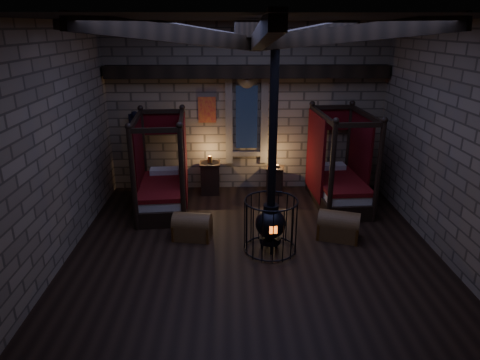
{
  "coord_description": "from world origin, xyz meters",
  "views": [
    {
      "loc": [
        -0.45,
        -7.28,
        4.09
      ],
      "look_at": [
        -0.24,
        0.6,
        1.24
      ],
      "focal_mm": 32.0,
      "sensor_mm": 36.0,
      "label": 1
    }
  ],
  "objects_px": {
    "bed_right": "(338,181)",
    "trunk_left": "(192,227)",
    "stove": "(271,221)",
    "bed_left": "(163,187)",
    "trunk_right": "(339,226)"
  },
  "relations": [
    {
      "from": "bed_right",
      "to": "trunk_left",
      "type": "height_order",
      "value": "bed_right"
    },
    {
      "from": "bed_right",
      "to": "trunk_left",
      "type": "bearing_deg",
      "value": -155.3
    },
    {
      "from": "bed_right",
      "to": "stove",
      "type": "height_order",
      "value": "stove"
    },
    {
      "from": "bed_left",
      "to": "stove",
      "type": "relative_size",
      "value": 0.54
    },
    {
      "from": "trunk_left",
      "to": "trunk_right",
      "type": "distance_m",
      "value": 2.97
    },
    {
      "from": "stove",
      "to": "trunk_left",
      "type": "bearing_deg",
      "value": 155.39
    },
    {
      "from": "trunk_right",
      "to": "trunk_left",
      "type": "bearing_deg",
      "value": -162.31
    },
    {
      "from": "bed_right",
      "to": "trunk_right",
      "type": "height_order",
      "value": "bed_right"
    },
    {
      "from": "bed_left",
      "to": "stove",
      "type": "height_order",
      "value": "stove"
    },
    {
      "from": "bed_left",
      "to": "trunk_right",
      "type": "xyz_separation_m",
      "value": [
        3.77,
        -1.63,
        -0.28
      ]
    },
    {
      "from": "bed_right",
      "to": "trunk_right",
      "type": "bearing_deg",
      "value": -105.58
    },
    {
      "from": "bed_left",
      "to": "trunk_right",
      "type": "distance_m",
      "value": 4.11
    },
    {
      "from": "trunk_left",
      "to": "trunk_right",
      "type": "xyz_separation_m",
      "value": [
        2.97,
        -0.08,
        0.02
      ]
    },
    {
      "from": "trunk_right",
      "to": "stove",
      "type": "distance_m",
      "value": 1.55
    },
    {
      "from": "trunk_left",
      "to": "bed_left",
      "type": "bearing_deg",
      "value": 125.95
    }
  ]
}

